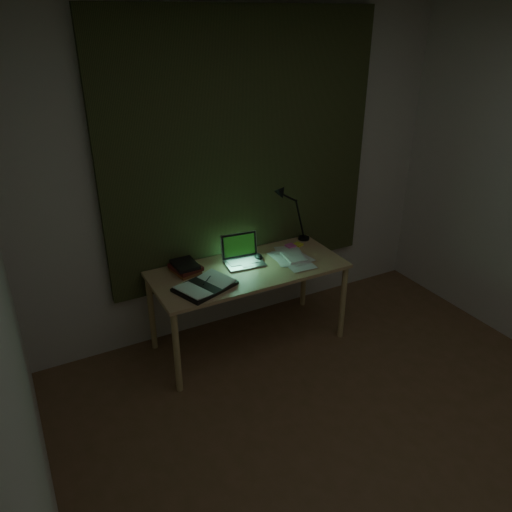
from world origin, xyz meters
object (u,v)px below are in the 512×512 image
at_px(laptop, 244,252).
at_px(desk_lamp, 305,211).
at_px(desk, 249,306).
at_px(open_textbook, 205,286).
at_px(loose_papers, 288,258).
at_px(book_stack, 186,267).

xyz_separation_m(laptop, desk_lamp, (0.65, 0.18, 0.15)).
distance_m(desk, open_textbook, 0.55).
bearing_deg(loose_papers, laptop, 167.71).
bearing_deg(open_textbook, book_stack, 75.82).
relative_size(open_textbook, desk_lamp, 0.76).
height_order(laptop, book_stack, laptop).
height_order(desk, book_stack, book_stack).
xyz_separation_m(open_textbook, book_stack, (-0.03, 0.28, 0.03)).
height_order(desk, laptop, laptop).
relative_size(laptop, open_textbook, 0.83).
relative_size(laptop, book_stack, 1.51).
bearing_deg(loose_papers, desk, -179.66).
relative_size(loose_papers, desk_lamp, 0.67).
bearing_deg(desk, laptop, 86.03).
bearing_deg(book_stack, loose_papers, -11.57).
relative_size(desk, book_stack, 6.78).
height_order(desk, loose_papers, loose_papers).
height_order(laptop, desk_lamp, desk_lamp).
bearing_deg(desk, desk_lamp, 21.25).
relative_size(desk, laptop, 4.49).
distance_m(desk, book_stack, 0.60).
bearing_deg(desk_lamp, book_stack, -164.56).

